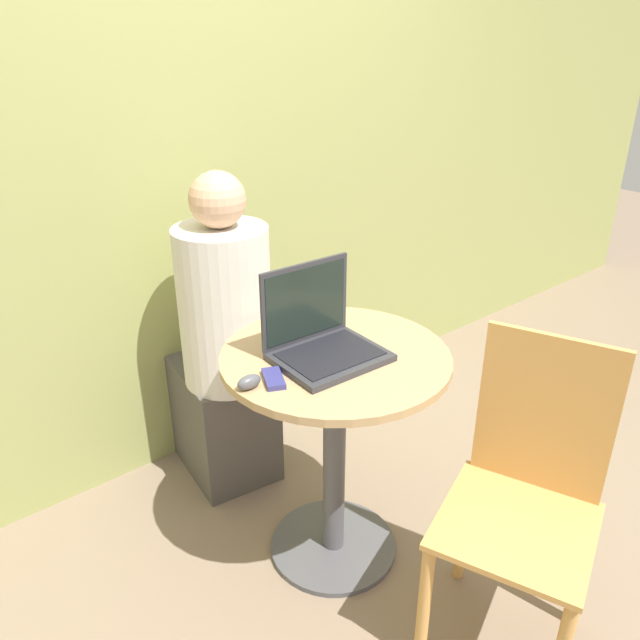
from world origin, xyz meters
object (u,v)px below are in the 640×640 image
object	(u,v)px
cell_phone	(273,379)
chair_empty	(524,500)
person_seated	(223,359)
laptop	(321,338)

from	to	relation	value
cell_phone	chair_empty	xyz separation A→B (m)	(0.44, -0.55, -0.30)
person_seated	chair_empty	bearing A→B (deg)	-77.66
laptop	person_seated	size ratio (longest dim) A/B	0.26
laptop	cell_phone	bearing A→B (deg)	-170.56
laptop	chair_empty	xyz separation A→B (m)	(0.24, -0.59, -0.35)
laptop	cell_phone	xyz separation A→B (m)	(-0.20, -0.03, -0.05)
cell_phone	person_seated	bearing A→B (deg)	72.60
person_seated	laptop	bearing A→B (deg)	-88.98
chair_empty	person_seated	xyz separation A→B (m)	(-0.25, 1.16, 0.04)
laptop	person_seated	world-z (taller)	person_seated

